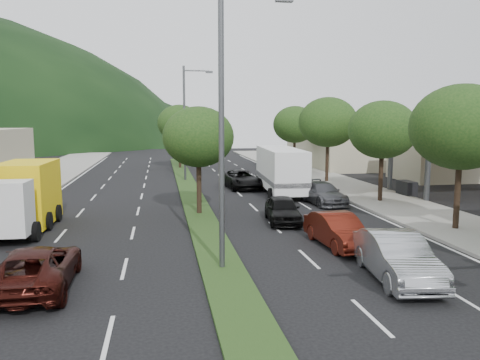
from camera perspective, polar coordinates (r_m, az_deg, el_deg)
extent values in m
cube|color=gray|center=(36.68, 13.93, -1.20)|extent=(5.00, 90.00, 0.15)
cube|color=#223D16|center=(36.67, -6.27, -1.05)|extent=(1.60, 56.00, 0.12)
cube|color=silver|center=(36.86, 25.42, 6.04)|extent=(12.00, 8.00, 0.50)
cube|color=orange|center=(36.87, 25.39, 5.50)|extent=(12.20, 8.20, 0.50)
cylinder|color=#47494C|center=(32.72, 21.92, 1.40)|extent=(0.36, 0.36, 4.60)
cylinder|color=#47494C|center=(37.05, 17.89, 2.21)|extent=(0.36, 0.36, 4.60)
cube|color=black|center=(35.06, 19.66, -1.01)|extent=(0.80, 1.60, 1.10)
cube|color=#AFA98B|center=(56.58, 12.84, 4.34)|extent=(10.00, 16.00, 5.20)
cylinder|color=black|center=(24.88, 25.00, -1.04)|extent=(0.28, 0.28, 3.81)
ellipsoid|color=black|center=(24.66, 25.38, 5.86)|extent=(4.80, 4.80, 4.08)
cylinder|color=black|center=(31.74, 16.80, 0.80)|extent=(0.28, 0.28, 3.58)
ellipsoid|color=black|center=(31.56, 16.99, 5.89)|extent=(4.40, 4.40, 3.74)
cylinder|color=black|center=(40.87, 10.57, 2.62)|extent=(0.28, 0.28, 3.92)
ellipsoid|color=black|center=(40.74, 10.68, 6.94)|extent=(5.00, 5.00, 4.25)
cylinder|color=black|center=(50.36, 6.64, 3.44)|extent=(0.28, 0.28, 3.70)
ellipsoid|color=black|center=(50.24, 6.69, 6.74)|extent=(4.60, 4.60, 3.91)
cylinder|color=black|center=(26.55, -5.02, -0.44)|extent=(0.28, 0.28, 3.36)
ellipsoid|color=black|center=(26.32, -5.09, 5.26)|extent=(4.00, 4.00, 3.40)
cylinder|color=black|center=(52.37, -7.35, 3.60)|extent=(0.28, 0.28, 3.81)
ellipsoid|color=black|center=(52.27, -7.40, 6.88)|extent=(4.80, 4.80, 4.08)
cylinder|color=#47494C|center=(16.36, -2.28, 6.00)|extent=(0.20, 0.20, 10.00)
cylinder|color=#47494C|center=(41.28, -6.78, 6.76)|extent=(0.20, 0.20, 10.00)
cylinder|color=#47494C|center=(41.56, -5.33, 13.13)|extent=(2.20, 0.12, 0.12)
cube|color=#47494C|center=(41.65, -3.77, 13.00)|extent=(0.60, 0.25, 0.18)
imported|color=#A1A3A8|center=(16.83, 18.55, -8.88)|extent=(2.23, 4.96, 1.58)
imported|color=black|center=(16.50, -23.62, -9.78)|extent=(2.47, 5.10, 1.40)
imported|color=black|center=(24.79, 5.21, -3.59)|extent=(2.08, 4.23, 1.39)
imported|color=#444549|center=(30.68, 10.04, -1.58)|extent=(2.30, 4.87, 1.37)
imported|color=#55170E|center=(20.48, 11.85, -6.01)|extent=(1.81, 4.39, 1.41)
imported|color=black|center=(36.89, 0.20, 0.08)|extent=(2.93, 5.42, 1.44)
cube|color=silver|center=(22.47, -26.96, -3.11)|extent=(2.23, 1.65, 2.32)
cube|color=yellow|center=(25.98, -24.42, -1.42)|extent=(2.39, 4.28, 3.13)
cube|color=black|center=(25.43, -24.76, -4.51)|extent=(2.12, 5.89, 0.30)
cylinder|color=black|center=(22.76, -23.66, -5.79)|extent=(0.32, 0.91, 0.91)
cylinder|color=black|center=(24.84, -22.36, -4.66)|extent=(0.32, 0.91, 0.91)
cylinder|color=black|center=(26.75, -21.36, -3.78)|extent=(0.32, 0.91, 0.91)
cylinder|color=black|center=(27.36, -26.13, -3.79)|extent=(0.32, 0.91, 0.91)
cube|color=white|center=(34.37, 4.98, 1.46)|extent=(2.98, 8.79, 2.88)
cube|color=#5E5E62|center=(34.46, 4.97, 0.26)|extent=(3.04, 8.80, 0.34)
cylinder|color=black|center=(37.74, 2.19, -0.20)|extent=(0.39, 0.89, 0.86)
cylinder|color=black|center=(38.14, 5.77, -0.15)|extent=(0.39, 0.89, 0.86)
cylinder|color=black|center=(36.72, 2.41, -0.41)|extent=(0.39, 0.89, 0.86)
cylinder|color=black|center=(37.14, 6.08, -0.36)|extent=(0.39, 0.89, 0.86)
cylinder|color=black|center=(31.31, 3.85, -1.77)|extent=(0.39, 0.89, 0.86)
cylinder|color=black|center=(31.80, 8.12, -1.69)|extent=(0.39, 0.89, 0.86)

